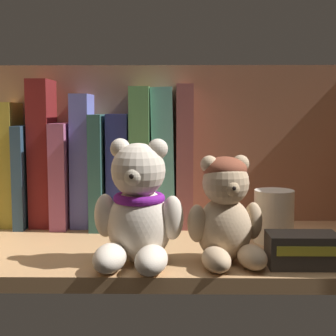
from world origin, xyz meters
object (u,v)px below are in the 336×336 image
Objects in this scene: book_4 at (44,153)px; small_product_box at (302,250)px; book_11 at (184,155)px; teddy_bear_smaller at (226,212)px; book_6 at (84,160)px; teddy_bear_larger at (138,211)px; book_7 at (101,170)px; book_9 at (141,157)px; book_3 at (28,175)px; book_5 at (65,174)px; book_8 at (120,169)px; book_10 at (164,157)px; book_2 at (13,164)px; pillar_candle at (274,216)px.

book_4 reaches higher than small_product_box.
book_11 is at bearing 120.90° from small_product_box.
teddy_bear_smaller is at bearing 171.42° from small_product_box.
book_6 is (6.77, 0.00, -1.21)cm from book_4.
book_6 is 1.39× the size of teddy_bear_larger.
book_7 is 0.81× the size of book_9.
book_7 is at bearing 180.00° from book_9.
teddy_bear_larger is at bearing -176.18° from teddy_bear_smaller.
teddy_bear_smaller is at bearing -35.39° from book_3.
book_4 is 1.03× the size of book_11.
book_4 is at bearing 141.91° from teddy_bear_smaller.
book_4 is at bearing 180.00° from book_5.
book_11 is (24.18, 0.00, -0.42)cm from book_4.
book_3 is 1.06× the size of teddy_bear_larger.
book_3 is at bearing 180.00° from book_7.
book_6 is 26.44cm from teddy_bear_larger.
teddy_bear_larger is 1.16× the size of teddy_bear_smaller.
book_8 is (6.21, 0.00, -1.65)cm from book_6.
small_product_box is at bearing -8.58° from teddy_bear_smaller.
book_11 is at bearing 0.00° from book_10.
book_5 is 0.78× the size of book_6.
book_4 is (5.47, 0.00, 1.90)cm from book_2.
book_3 is 0.90× the size of book_8.
teddy_bear_larger is at bearing -96.63° from book_10.
pillar_candle is (19.56, 11.48, -2.96)cm from teddy_bear_larger.
book_5 is 6.29cm from book_7.
teddy_bear_smaller is (11.30, 0.75, -0.27)cm from teddy_bear_larger.
small_product_box is at bearing -53.29° from book_10.
book_10 is (7.63, 0.00, 2.17)cm from book_8.
book_5 is at bearing 145.41° from small_product_box.
book_2 is 18.47cm from book_8.
book_8 is at bearing 180.00° from book_9.
teddy_bear_larger is (1.07, -23.61, -4.86)cm from book_9.
book_2 is at bearing 180.00° from book_10.
book_10 is 2.98× the size of pillar_candle.
book_8 is at bearing 101.69° from teddy_bear_larger.
book_6 is 0.93× the size of book_11.
book_6 reaches higher than small_product_box.
book_7 is 2.16× the size of small_product_box.
book_5 is at bearing 180.00° from book_8.
book_8 is at bearing 180.00° from book_10.
book_3 is 27.41cm from book_11.
book_5 is at bearing 0.00° from book_2.
book_10 is (13.84, 0.00, 0.53)cm from book_6.
book_10 is at bearing 110.52° from teddy_bear_smaller.
book_3 is 42.48cm from pillar_candle.
book_8 is 1.37× the size of teddy_bear_smaller.
book_10 is (20.61, 0.00, -0.68)cm from book_4.
book_7 is at bearing 130.36° from teddy_bear_smaller.
book_4 is (3.02, 0.00, 3.83)cm from book_3.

